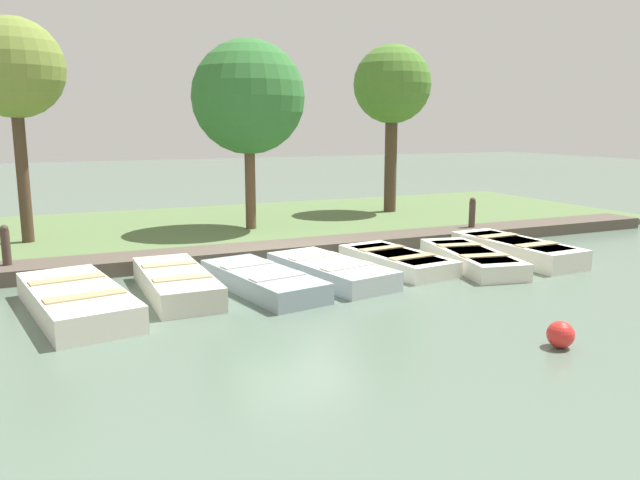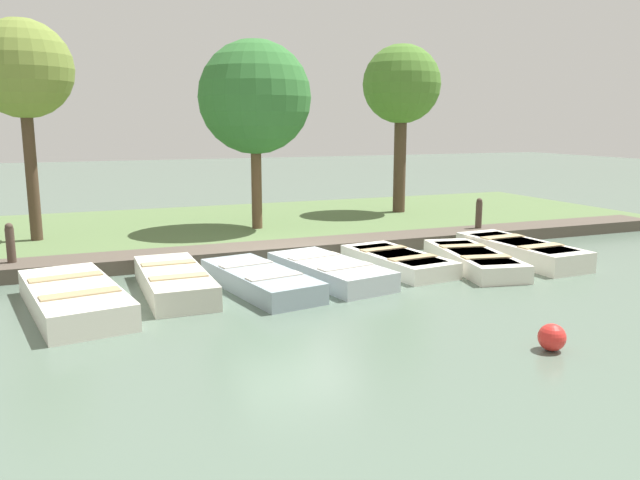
{
  "view_description": "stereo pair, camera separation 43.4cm",
  "coord_description": "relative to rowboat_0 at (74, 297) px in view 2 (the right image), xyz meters",
  "views": [
    {
      "loc": [
        11.51,
        -4.52,
        2.88
      ],
      "look_at": [
        0.62,
        0.32,
        0.65
      ],
      "focal_mm": 35.0,
      "sensor_mm": 36.0,
      "label": 1
    },
    {
      "loc": [
        11.68,
        -4.12,
        2.88
      ],
      "look_at": [
        0.62,
        0.32,
        0.65
      ],
      "focal_mm": 35.0,
      "sensor_mm": 36.0,
      "label": 2
    }
  ],
  "objects": [
    {
      "name": "park_tree_left",
      "position": [
        -5.55,
        4.59,
        3.31
      ],
      "size": [
        2.88,
        2.88,
        4.98
      ],
      "color": "brown",
      "rests_on": "ground_plane"
    },
    {
      "name": "park_tree_center",
      "position": [
        -6.91,
        9.57,
        3.76
      ],
      "size": [
        2.36,
        2.36,
        5.24
      ],
      "color": "#4C3828",
      "rests_on": "ground_plane"
    },
    {
      "name": "rowboat_5",
      "position": [
        -0.12,
        7.53,
        -0.03
      ],
      "size": [
        3.04,
        1.54,
        0.36
      ],
      "rotation": [
        0.0,
        0.0,
        -0.19
      ],
      "color": "silver",
      "rests_on": "ground_plane"
    },
    {
      "name": "rowboat_1",
      "position": [
        -0.49,
        1.62,
        -0.0
      ],
      "size": [
        2.88,
        1.04,
        0.42
      ],
      "rotation": [
        0.0,
        0.0,
        0.01
      ],
      "color": "beige",
      "rests_on": "ground_plane"
    },
    {
      "name": "mooring_post_far",
      "position": [
        -2.76,
        9.55,
        0.32
      ],
      "size": [
        0.16,
        0.16,
        1.05
      ],
      "color": "#47382D",
      "rests_on": "ground_plane"
    },
    {
      "name": "shore_bank",
      "position": [
        -6.54,
        4.19,
        -0.13
      ],
      "size": [
        8.0,
        24.0,
        0.16
      ],
      "color": "#567042",
      "rests_on": "ground_plane"
    },
    {
      "name": "buoy",
      "position": [
        4.16,
        5.69,
        -0.04
      ],
      "size": [
        0.36,
        0.36,
        0.36
      ],
      "color": "red",
      "rests_on": "ground_plane"
    },
    {
      "name": "rowboat_2",
      "position": [
        -0.11,
        3.05,
        -0.03
      ],
      "size": [
        3.0,
        1.55,
        0.37
      ],
      "rotation": [
        0.0,
        0.0,
        0.18
      ],
      "color": "#8C9EA8",
      "rests_on": "ground_plane"
    },
    {
      "name": "rowboat_3",
      "position": [
        -0.29,
        4.45,
        -0.03
      ],
      "size": [
        2.93,
        1.64,
        0.38
      ],
      "rotation": [
        0.0,
        0.0,
        0.19
      ],
      "color": "#B2BCC1",
      "rests_on": "ground_plane"
    },
    {
      "name": "rowboat_0",
      "position": [
        0.0,
        0.0,
        0.0
      ],
      "size": [
        3.3,
        1.74,
        0.43
      ],
      "rotation": [
        0.0,
        0.0,
        0.17
      ],
      "color": "silver",
      "rests_on": "ground_plane"
    },
    {
      "name": "rowboat_4",
      "position": [
        -0.62,
        6.07,
        -0.04
      ],
      "size": [
        2.72,
        1.41,
        0.34
      ],
      "rotation": [
        0.0,
        0.0,
        0.12
      ],
      "color": "silver",
      "rests_on": "ground_plane"
    },
    {
      "name": "park_tree_far_left",
      "position": [
        -5.87,
        -0.75,
        3.84
      ],
      "size": [
        2.22,
        2.22,
        5.21
      ],
      "color": "#4C3828",
      "rests_on": "ground_plane"
    },
    {
      "name": "rowboat_6",
      "position": [
        -0.33,
        8.87,
        0.0
      ],
      "size": [
        3.07,
        1.25,
        0.44
      ],
      "rotation": [
        0.0,
        0.0,
        0.05
      ],
      "color": "silver",
      "rests_on": "ground_plane"
    },
    {
      "name": "ground_plane",
      "position": [
        -1.54,
        4.19,
        -0.21
      ],
      "size": [
        80.0,
        80.0,
        0.0
      ],
      "primitive_type": "plane",
      "color": "#566B5B"
    },
    {
      "name": "mooring_post_near",
      "position": [
        -2.76,
        -1.06,
        0.32
      ],
      "size": [
        0.16,
        0.16,
        1.05
      ],
      "color": "#47382D",
      "rests_on": "ground_plane"
    },
    {
      "name": "dock_walkway",
      "position": [
        -2.64,
        4.19,
        -0.07
      ],
      "size": [
        1.05,
        21.19,
        0.29
      ],
      "color": "#51473D",
      "rests_on": "ground_plane"
    }
  ]
}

